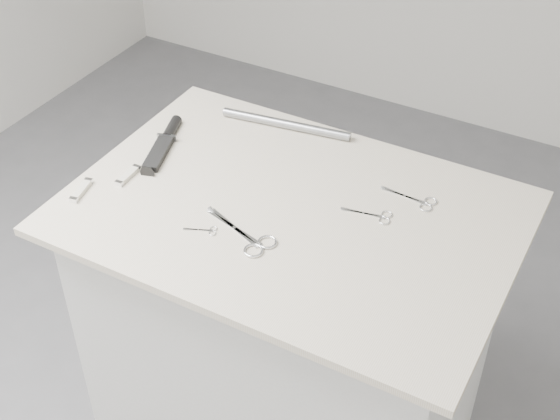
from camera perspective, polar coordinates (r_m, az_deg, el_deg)
The scene contains 10 objects.
plinth at distance 2.07m, azimuth 0.71°, elevation -10.12°, with size 0.90×0.60×0.90m, color silver.
display_board at distance 1.75m, azimuth 0.83°, elevation -0.22°, with size 1.00×0.70×0.02m, color beige.
large_shears at distance 1.66m, azimuth -2.14°, elevation -2.18°, with size 0.19×0.11×0.01m.
embroidery_scissors_a at distance 1.79m, azimuth 10.09°, elevation 0.66°, with size 0.13×0.06×0.00m.
embroidery_scissors_b at distance 1.74m, azimuth 7.00°, elevation -0.42°, with size 0.12×0.05×0.00m.
tiny_scissors at distance 1.70m, azimuth -5.51°, elevation -1.50°, with size 0.07×0.05×0.00m.
sheathed_knife at distance 1.97m, azimuth -8.44°, elevation 4.96°, with size 0.10×0.22×0.03m.
pocket_knife_a at distance 1.87m, azimuth -11.05°, elevation 2.49°, with size 0.02×0.08×0.01m.
pocket_knife_b at distance 1.85m, azimuth -14.33°, elevation 1.41°, with size 0.04×0.09×0.01m.
metal_rail at distance 2.01m, azimuth 0.43°, elevation 6.30°, with size 0.02×0.02×0.34m, color gray.
Camera 1 is at (0.63, -1.20, 2.02)m, focal length 50.00 mm.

